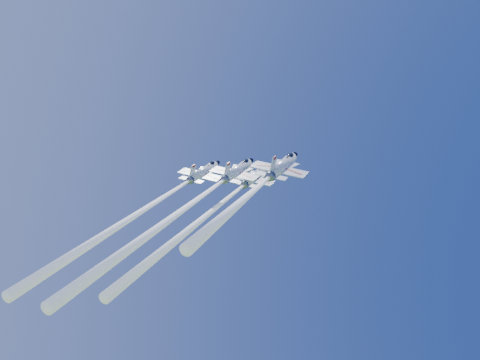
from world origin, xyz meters
TOP-DOWN VIEW (x-y plane):
  - jet_lead at (-9.42, -3.92)m, footprint 39.54×28.93m
  - jet_left at (-20.39, 0.50)m, footprint 39.45×28.93m
  - jet_right at (-5.99, -12.62)m, footprint 33.85×23.63m
  - jet_slot at (-19.66, -11.00)m, footprint 38.80×28.35m

SIDE VIEW (x-z plane):
  - jet_slot at x=-19.66m, z-range 57.46..98.23m
  - jet_lead at x=-9.42m, z-range 58.90..100.53m
  - jet_left at x=-20.39m, z-range 58.91..100.56m
  - jet_right at x=-5.99m, z-range 66.19..99.51m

